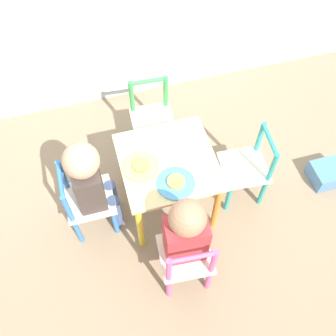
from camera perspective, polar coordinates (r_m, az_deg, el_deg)
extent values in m
plane|color=#8C755B|center=(2.45, 0.00, -5.01)|extent=(6.00, 6.00, 0.00)
cube|color=beige|center=(2.06, 0.00, 0.90)|extent=(0.50, 0.50, 0.02)
cylinder|color=yellow|center=(2.14, -4.08, -8.55)|extent=(0.04, 0.04, 0.44)
cylinder|color=orange|center=(2.20, 7.03, -5.72)|extent=(0.04, 0.04, 0.44)
cylinder|color=#DB3D38|center=(2.35, -6.54, 0.79)|extent=(0.04, 0.04, 0.44)
cylinder|color=#8E51BC|center=(2.41, 3.58, 3.11)|extent=(0.04, 0.04, 0.44)
cube|color=silver|center=(2.20, -11.32, -4.37)|extent=(0.26, 0.26, 0.02)
cylinder|color=#387AD1|center=(2.27, -7.69, -7.72)|extent=(0.03, 0.03, 0.26)
cylinder|color=#387AD1|center=(2.37, -8.68, -3.23)|extent=(0.03, 0.03, 0.26)
cylinder|color=#387AD1|center=(2.28, -12.95, -8.87)|extent=(0.03, 0.03, 0.26)
cylinder|color=#387AD1|center=(2.38, -13.67, -4.35)|extent=(0.03, 0.03, 0.26)
cylinder|color=#387AD1|center=(2.06, -14.30, -5.89)|extent=(0.03, 0.03, 0.25)
cylinder|color=#387AD1|center=(2.17, -15.01, -1.06)|extent=(0.03, 0.03, 0.25)
cylinder|color=#387AD1|center=(2.01, -15.36, -1.77)|extent=(0.03, 0.21, 0.02)
cube|color=silver|center=(2.03, 2.53, -12.39)|extent=(0.28, 0.28, 0.02)
cylinder|color=#E5599E|center=(2.21, 4.51, -10.60)|extent=(0.03, 0.03, 0.26)
cylinder|color=#E5599E|center=(2.18, -1.00, -11.64)|extent=(0.03, 0.03, 0.26)
cylinder|color=#E5599E|center=(2.14, 5.91, -15.73)|extent=(0.03, 0.03, 0.26)
cylinder|color=#E5599E|center=(2.12, 0.12, -16.88)|extent=(0.03, 0.03, 0.26)
cylinder|color=#E5599E|center=(1.90, 6.60, -13.39)|extent=(0.03, 0.03, 0.25)
cylinder|color=#E5599E|center=(1.87, 0.13, -14.67)|extent=(0.03, 0.03, 0.25)
cylinder|color=#E5599E|center=(1.77, 3.59, -12.82)|extent=(0.21, 0.04, 0.02)
cube|color=silver|center=(2.31, 10.96, 0.08)|extent=(0.28, 0.28, 0.02)
cylinder|color=teal|center=(2.45, 7.39, -0.04)|extent=(0.03, 0.03, 0.26)
cylinder|color=teal|center=(2.34, 8.73, -4.30)|extent=(0.03, 0.03, 0.26)
cylinder|color=teal|center=(2.50, 12.05, 0.74)|extent=(0.03, 0.03, 0.26)
cylinder|color=teal|center=(2.40, 13.57, -3.38)|extent=(0.03, 0.03, 0.26)
cylinder|color=teal|center=(2.30, 13.17, 4.32)|extent=(0.03, 0.03, 0.25)
cylinder|color=teal|center=(2.19, 14.88, -0.03)|extent=(0.03, 0.03, 0.25)
cylinder|color=teal|center=(2.15, 14.63, 3.97)|extent=(0.04, 0.21, 0.02)
cube|color=silver|center=(2.48, -2.23, 6.89)|extent=(0.27, 0.27, 0.02)
cylinder|color=green|center=(2.51, -4.03, 2.66)|extent=(0.03, 0.03, 0.26)
cylinder|color=green|center=(2.53, 0.70, 3.50)|extent=(0.03, 0.03, 0.26)
cylinder|color=green|center=(2.64, -4.84, 6.30)|extent=(0.03, 0.03, 0.26)
cylinder|color=green|center=(2.66, -0.32, 7.08)|extent=(0.03, 0.03, 0.26)
cylinder|color=green|center=(2.45, -5.28, 10.12)|extent=(0.03, 0.03, 0.25)
cylinder|color=green|center=(2.47, -0.34, 10.93)|extent=(0.03, 0.03, 0.25)
cylinder|color=green|center=(2.38, -2.92, 12.46)|extent=(0.21, 0.04, 0.02)
cylinder|color=#4C608E|center=(2.29, -7.64, -6.33)|extent=(0.07, 0.07, 0.27)
cylinder|color=#4C608E|center=(2.33, -8.11, -4.21)|extent=(0.07, 0.07, 0.27)
cube|color=#423833|center=(2.07, -11.45, -2.27)|extent=(0.14, 0.20, 0.28)
sphere|color=tan|center=(1.90, -12.54, 1.10)|extent=(0.18, 0.18, 0.18)
cylinder|color=#38383D|center=(2.20, 3.00, -10.48)|extent=(0.07, 0.07, 0.27)
cylinder|color=#38383D|center=(2.19, 0.40, -10.96)|extent=(0.07, 0.07, 0.27)
cube|color=#B23338|center=(1.89, 2.57, -10.16)|extent=(0.21, 0.16, 0.30)
sphere|color=#A37556|center=(1.69, 2.85, -7.23)|extent=(0.17, 0.17, 0.17)
cylinder|color=#EADB66|center=(2.03, -3.95, 0.21)|extent=(0.19, 0.19, 0.01)
cylinder|color=gold|center=(2.02, -3.97, 0.43)|extent=(0.09, 0.09, 0.02)
cylinder|color=#4C9EE0|center=(1.98, 1.14, -2.22)|extent=(0.20, 0.20, 0.01)
cylinder|color=gold|center=(1.96, 1.15, -2.01)|extent=(0.09, 0.09, 0.02)
cube|color=#4C7FB7|center=(2.69, 22.17, -0.75)|extent=(0.21, 0.18, 0.11)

